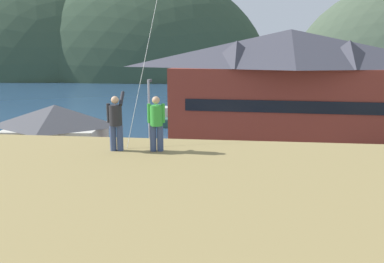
{
  "coord_description": "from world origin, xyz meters",
  "views": [
    {
      "loc": [
        3.84,
        -17.54,
        8.74
      ],
      "look_at": [
        0.77,
        9.0,
        3.13
      ],
      "focal_mm": 35.09,
      "sensor_mm": 36.0,
      "label": 1
    }
  ],
  "objects_px": {
    "parked_car_front_row_red": "(277,204)",
    "parked_car_back_row_right": "(354,176)",
    "storage_shed_near_lot": "(57,142)",
    "parked_car_front_row_silver": "(254,167)",
    "moored_boat_wharfside": "(170,118)",
    "parked_car_mid_row_center": "(3,200)",
    "storage_shed_waterside": "(210,115)",
    "moored_boat_outer_mooring": "(224,114)",
    "person_kite_flyer": "(116,121)",
    "harbor_lodge": "(289,83)",
    "parking_light_pole": "(149,116)",
    "person_companion": "(156,122)",
    "parked_car_lone_by_shed": "(142,173)",
    "wharf_dock": "(200,116)"
  },
  "relations": [
    {
      "from": "moored_boat_wharfside",
      "to": "parking_light_pole",
      "type": "bearing_deg",
      "value": -84.96
    },
    {
      "from": "person_kite_flyer",
      "to": "person_companion",
      "type": "height_order",
      "value": "person_kite_flyer"
    },
    {
      "from": "parked_car_back_row_right",
      "to": "parked_car_lone_by_shed",
      "type": "distance_m",
      "value": 13.62
    },
    {
      "from": "wharf_dock",
      "to": "parking_light_pole",
      "type": "height_order",
      "value": "parking_light_pole"
    },
    {
      "from": "moored_boat_wharfside",
      "to": "person_companion",
      "type": "xyz_separation_m",
      "value": [
        5.71,
        -34.57,
        5.91
      ]
    },
    {
      "from": "harbor_lodge",
      "to": "person_kite_flyer",
      "type": "relative_size",
      "value": 13.12
    },
    {
      "from": "storage_shed_near_lot",
      "to": "moored_boat_wharfside",
      "type": "xyz_separation_m",
      "value": [
        3.88,
        22.18,
        -2.04
      ]
    },
    {
      "from": "harbor_lodge",
      "to": "person_kite_flyer",
      "type": "xyz_separation_m",
      "value": [
        -8.9,
        -26.65,
        0.84
      ]
    },
    {
      "from": "moored_boat_outer_mooring",
      "to": "parked_car_back_row_right",
      "type": "xyz_separation_m",
      "value": [
        9.12,
        -25.87,
        0.34
      ]
    },
    {
      "from": "storage_shed_near_lot",
      "to": "parked_car_front_row_silver",
      "type": "height_order",
      "value": "storage_shed_near_lot"
    },
    {
      "from": "wharf_dock",
      "to": "parked_car_lone_by_shed",
      "type": "bearing_deg",
      "value": -92.46
    },
    {
      "from": "storage_shed_waterside",
      "to": "person_kite_flyer",
      "type": "bearing_deg",
      "value": -92.39
    },
    {
      "from": "moored_boat_outer_mooring",
      "to": "parked_car_front_row_silver",
      "type": "distance_m",
      "value": 24.92
    },
    {
      "from": "harbor_lodge",
      "to": "person_companion",
      "type": "height_order",
      "value": "harbor_lodge"
    },
    {
      "from": "parked_car_back_row_right",
      "to": "person_companion",
      "type": "relative_size",
      "value": 2.46
    },
    {
      "from": "parked_car_front_row_red",
      "to": "parked_car_lone_by_shed",
      "type": "relative_size",
      "value": 1.02
    },
    {
      "from": "moored_boat_outer_mooring",
      "to": "person_kite_flyer",
      "type": "relative_size",
      "value": 3.32
    },
    {
      "from": "harbor_lodge",
      "to": "moored_boat_outer_mooring",
      "type": "distance_m",
      "value": 14.53
    },
    {
      "from": "storage_shed_near_lot",
      "to": "parked_car_back_row_right",
      "type": "distance_m",
      "value": 19.78
    },
    {
      "from": "harbor_lodge",
      "to": "person_kite_flyer",
      "type": "bearing_deg",
      "value": -108.46
    },
    {
      "from": "parked_car_front_row_red",
      "to": "parked_car_back_row_right",
      "type": "xyz_separation_m",
      "value": [
        5.38,
        5.23,
        0.0
      ]
    },
    {
      "from": "moored_boat_outer_mooring",
      "to": "parked_car_back_row_right",
      "type": "height_order",
      "value": "moored_boat_outer_mooring"
    },
    {
      "from": "storage_shed_near_lot",
      "to": "parked_car_mid_row_center",
      "type": "height_order",
      "value": "storage_shed_near_lot"
    },
    {
      "from": "parked_car_front_row_silver",
      "to": "parked_car_back_row_right",
      "type": "distance_m",
      "value": 6.37
    },
    {
      "from": "storage_shed_waterside",
      "to": "storage_shed_near_lot",
      "type": "bearing_deg",
      "value": -121.81
    },
    {
      "from": "parked_car_front_row_red",
      "to": "person_kite_flyer",
      "type": "xyz_separation_m",
      "value": [
        -6.0,
        -7.42,
        5.58
      ]
    },
    {
      "from": "storage_shed_near_lot",
      "to": "parked_car_mid_row_center",
      "type": "bearing_deg",
      "value": -91.15
    },
    {
      "from": "wharf_dock",
      "to": "moored_boat_outer_mooring",
      "type": "relative_size",
      "value": 2.32
    },
    {
      "from": "moored_boat_wharfside",
      "to": "parked_car_mid_row_center",
      "type": "relative_size",
      "value": 1.59
    },
    {
      "from": "wharf_dock",
      "to": "person_kite_flyer",
      "type": "distance_m",
      "value": 39.42
    },
    {
      "from": "parked_car_mid_row_center",
      "to": "parked_car_back_row_right",
      "type": "xyz_separation_m",
      "value": [
        19.83,
        6.44,
        0.0
      ]
    },
    {
      "from": "parked_car_front_row_silver",
      "to": "parking_light_pole",
      "type": "height_order",
      "value": "parking_light_pole"
    },
    {
      "from": "moored_boat_wharfside",
      "to": "parked_car_back_row_right",
      "type": "height_order",
      "value": "moored_boat_wharfside"
    },
    {
      "from": "parked_car_mid_row_center",
      "to": "parked_car_back_row_right",
      "type": "height_order",
      "value": "same"
    },
    {
      "from": "moored_boat_outer_mooring",
      "to": "parked_car_mid_row_center",
      "type": "height_order",
      "value": "moored_boat_outer_mooring"
    },
    {
      "from": "wharf_dock",
      "to": "person_companion",
      "type": "height_order",
      "value": "person_companion"
    },
    {
      "from": "storage_shed_waterside",
      "to": "parked_car_front_row_silver",
      "type": "bearing_deg",
      "value": -74.23
    },
    {
      "from": "storage_shed_near_lot",
      "to": "person_companion",
      "type": "xyz_separation_m",
      "value": [
        9.6,
        -12.39,
        3.86
      ]
    },
    {
      "from": "parked_car_front_row_silver",
      "to": "person_companion",
      "type": "distance_m",
      "value": 15.26
    },
    {
      "from": "storage_shed_waterside",
      "to": "moored_boat_outer_mooring",
      "type": "bearing_deg",
      "value": 84.17
    },
    {
      "from": "parked_car_mid_row_center",
      "to": "person_kite_flyer",
      "type": "relative_size",
      "value": 2.27
    },
    {
      "from": "parked_car_front_row_red",
      "to": "person_companion",
      "type": "distance_m",
      "value": 10.35
    },
    {
      "from": "parked_car_front_row_silver",
      "to": "parked_car_lone_by_shed",
      "type": "xyz_separation_m",
      "value": [
        -7.31,
        -2.1,
        0.0
      ]
    },
    {
      "from": "parked_car_front_row_silver",
      "to": "person_kite_flyer",
      "type": "xyz_separation_m",
      "value": [
        -5.11,
        -13.77,
        5.58
      ]
    },
    {
      "from": "harbor_lodge",
      "to": "parked_car_lone_by_shed",
      "type": "bearing_deg",
      "value": -126.56
    },
    {
      "from": "parked_car_lone_by_shed",
      "to": "person_kite_flyer",
      "type": "height_order",
      "value": "person_kite_flyer"
    },
    {
      "from": "parked_car_front_row_red",
      "to": "person_kite_flyer",
      "type": "bearing_deg",
      "value": -128.94
    },
    {
      "from": "wharf_dock",
      "to": "moored_boat_wharfside",
      "type": "bearing_deg",
      "value": -128.7
    },
    {
      "from": "storage_shed_waterside",
      "to": "parking_light_pole",
      "type": "bearing_deg",
      "value": -110.28
    },
    {
      "from": "storage_shed_near_lot",
      "to": "parked_car_front_row_silver",
      "type": "distance_m",
      "value": 13.6
    }
  ]
}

